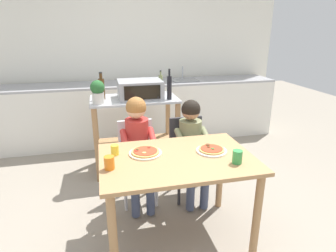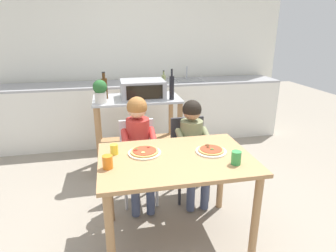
{
  "view_description": "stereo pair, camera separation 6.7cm",
  "coord_description": "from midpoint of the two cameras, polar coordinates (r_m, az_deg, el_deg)",
  "views": [
    {
      "loc": [
        -0.53,
        -1.91,
        1.69
      ],
      "look_at": [
        0.0,
        0.3,
        0.9
      ],
      "focal_mm": 30.49,
      "sensor_mm": 36.0,
      "label": 1
    },
    {
      "loc": [
        -0.46,
        -1.93,
        1.69
      ],
      "look_at": [
        0.0,
        0.3,
        0.9
      ],
      "focal_mm": 30.49,
      "sensor_mm": 36.0,
      "label": 2
    }
  ],
  "objects": [
    {
      "name": "child_in_red_shirt",
      "position": [
        2.69,
        -5.16,
        -2.83
      ],
      "size": [
        0.32,
        0.42,
        1.07
      ],
      "color": "#424C6B",
      "rests_on": "ground"
    },
    {
      "name": "drinking_cup_orange",
      "position": [
        2.05,
        -11.06,
        -7.08
      ],
      "size": [
        0.07,
        0.07,
        0.1
      ],
      "primitive_type": "cylinder",
      "color": "orange",
      "rests_on": "dining_table"
    },
    {
      "name": "kitchen_counter",
      "position": [
        4.46,
        -4.9,
        2.99
      ],
      "size": [
        4.3,
        0.6,
        1.1
      ],
      "color": "silver",
      "rests_on": "ground"
    },
    {
      "name": "pizza_plate_cream",
      "position": [
        2.25,
        -3.86,
        -5.23
      ],
      "size": [
        0.26,
        0.26,
        0.03
      ],
      "color": "beige",
      "rests_on": "dining_table"
    },
    {
      "name": "dining_table",
      "position": [
        2.25,
        2.44,
        -8.91
      ],
      "size": [
        1.17,
        0.8,
        0.75
      ],
      "color": "#AD7F51",
      "rests_on": "ground"
    },
    {
      "name": "dining_chair_left",
      "position": [
        2.88,
        -5.32,
        -5.78
      ],
      "size": [
        0.36,
        0.36,
        0.81
      ],
      "color": "silver",
      "rests_on": "ground"
    },
    {
      "name": "back_wall_tiled",
      "position": [
        4.7,
        -5.87,
        14.93
      ],
      "size": [
        4.77,
        0.12,
        2.7
      ],
      "color": "white",
      "rests_on": "ground"
    },
    {
      "name": "ground_plane",
      "position": [
        3.47,
        -2.08,
        -9.96
      ],
      "size": [
        10.74,
        10.74,
        0.0
      ],
      "primitive_type": "plane",
      "color": "gray"
    },
    {
      "name": "bottle_slim_sauce",
      "position": [
        3.38,
        -12.03,
        7.5
      ],
      "size": [
        0.07,
        0.07,
        0.31
      ],
      "color": "#4C2D14",
      "rests_on": "kitchen_island_cart"
    },
    {
      "name": "potted_herb_plant",
      "position": [
        3.18,
        -12.81,
        6.89
      ],
      "size": [
        0.15,
        0.15,
        0.26
      ],
      "color": "beige",
      "rests_on": "kitchen_island_cart"
    },
    {
      "name": "drinking_cup_yellow",
      "position": [
        2.26,
        -9.88,
        -4.61
      ],
      "size": [
        0.06,
        0.06,
        0.08
      ],
      "primitive_type": "cylinder",
      "color": "yellow",
      "rests_on": "dining_table"
    },
    {
      "name": "child_in_olive_shirt",
      "position": [
        2.77,
        5.7,
        -2.84
      ],
      "size": [
        0.32,
        0.42,
        1.02
      ],
      "color": "#424C6B",
      "rests_on": "ground"
    },
    {
      "name": "drinking_cup_green",
      "position": [
        2.13,
        14.35,
        -6.16
      ],
      "size": [
        0.07,
        0.07,
        0.1
      ],
      "primitive_type": "cylinder",
      "color": "green",
      "rests_on": "dining_table"
    },
    {
      "name": "toaster_oven",
      "position": [
        3.37,
        -4.52,
        7.38
      ],
      "size": [
        0.51,
        0.39,
        0.21
      ],
      "color": "#999BA0",
      "rests_on": "kitchen_island_cart"
    },
    {
      "name": "pizza_plate_white",
      "position": [
        2.3,
        9.42,
        -4.86
      ],
      "size": [
        0.24,
        0.24,
        0.03
      ],
      "color": "white",
      "rests_on": "dining_table"
    },
    {
      "name": "bottle_dark_olive_oil",
      "position": [
        3.65,
        -0.34,
        8.53
      ],
      "size": [
        0.05,
        0.05,
        0.28
      ],
      "color": "olive",
      "rests_on": "kitchen_island_cart"
    },
    {
      "name": "dining_chair_right",
      "position": [
        2.95,
        4.88,
        -5.12
      ],
      "size": [
        0.36,
        0.36,
        0.81
      ],
      "color": "#333338",
      "rests_on": "ground"
    },
    {
      "name": "kitchen_island_cart",
      "position": [
        3.48,
        -5.55,
        0.8
      ],
      "size": [
        1.01,
        0.57,
        0.9
      ],
      "color": "#B7BABF",
      "rests_on": "ground"
    },
    {
      "name": "bottle_clear_vinegar",
      "position": [
        3.27,
        1.34,
        7.77
      ],
      "size": [
        0.05,
        0.05,
        0.35
      ],
      "color": "black",
      "rests_on": "kitchen_island_cart"
    }
  ]
}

